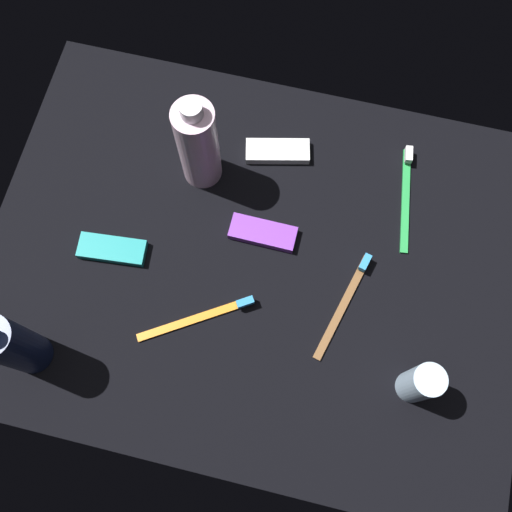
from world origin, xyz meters
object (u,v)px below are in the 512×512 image
Objects in this scene: lotion_bottle at (13,345)px; snack_bar_purple at (262,233)px; deodorant_stick at (420,383)px; snack_bar_teal at (112,249)px; toothbrush_orange at (202,316)px; bodywash_bottle at (198,144)px; toothbrush_brown at (346,300)px; toothbrush_green at (406,193)px; snack_bar_white at (278,151)px.

lotion_bottle reaches higher than snack_bar_purple.
deodorant_stick is 49.75cm from snack_bar_teal.
snack_bar_purple is (5.69, 15.03, 0.14)cm from toothbrush_orange.
snack_bar_teal is (-10.13, -16.55, -8.31)cm from bodywash_bottle.
toothbrush_brown is 20.49cm from toothbrush_green.
deodorant_stick is 1.02× the size of snack_bar_white.
lotion_bottle is 1.80× the size of snack_bar_teal.
snack_bar_teal is (-48.53, 9.92, -4.56)cm from deodorant_stick.
bodywash_bottle is 1.89× the size of snack_bar_purple.
snack_bar_purple is at bearing 153.35° from toothbrush_brown.
toothbrush_brown is (43.42, 18.73, -7.58)cm from lotion_bottle.
toothbrush_green is 1.73× the size of snack_bar_white.
snack_bar_white is at bearing 173.80° from toothbrush_green.
lotion_bottle reaches higher than snack_bar_teal.
bodywash_bottle is 32.29cm from toothbrush_brown.
lotion_bottle is at bearing -171.50° from deodorant_stick.
snack_bar_white is 14.45cm from snack_bar_purple.
snack_bar_purple is (-14.92, 7.49, 0.14)cm from toothbrush_brown.
bodywash_bottle is (16.66, 34.70, 0.87)cm from lotion_bottle.
snack_bar_white is at bearing 93.42° from snack_bar_purple.
snack_bar_white is 1.00× the size of snack_bar_teal.
bodywash_bottle reaches higher than lotion_bottle.
deodorant_stick reaches higher than snack_bar_white.
snack_bar_white is 30.97cm from snack_bar_teal.
snack_bar_teal is at bearing 168.45° from deodorant_stick.
toothbrush_orange is at bearing -28.38° from snack_bar_teal.
toothbrush_brown reaches higher than snack_bar_purple.
bodywash_bottle is at bearing 145.42° from deodorant_stick.
bodywash_bottle is 46.79cm from deodorant_stick.
snack_bar_white is (27.81, 40.65, -7.44)cm from lotion_bottle.
toothbrush_brown is at bearing -30.82° from bodywash_bottle.
toothbrush_brown is at bearing -26.00° from snack_bar_purple.
deodorant_stick is at bearing 8.50° from lotion_bottle.
lotion_bottle is 38.50cm from bodywash_bottle.
toothbrush_green is 1.73× the size of snack_bar_teal.
toothbrush_brown reaches higher than snack_bar_teal.
bodywash_bottle is 1.85× the size of deodorant_stick.
bodywash_bottle is at bearing 149.18° from toothbrush_brown.
toothbrush_green is at bearing 19.85° from snack_bar_teal.
toothbrush_orange is at bearing -159.90° from toothbrush_brown.
deodorant_stick is at bearing -62.96° from snack_bar_white.
lotion_bottle reaches higher than toothbrush_orange.
bodywash_bottle reaches higher than snack_bar_white.
deodorant_stick is 0.59× the size of toothbrush_green.
snack_bar_teal is (-36.89, -0.59, 0.14)cm from toothbrush_brown.
deodorant_stick is at bearing -16.81° from snack_bar_teal.
snack_bar_purple is at bearing 14.91° from snack_bar_teal.
bodywash_bottle is 1.89× the size of snack_bar_teal.
toothbrush_orange and toothbrush_green have the same top height.
deodorant_stick reaches higher than toothbrush_green.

